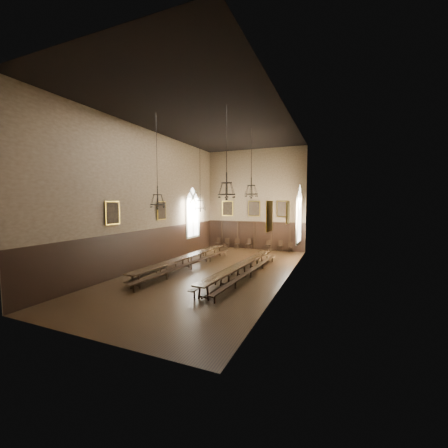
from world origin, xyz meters
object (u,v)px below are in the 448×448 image
Objects in this scene: chair_0 at (218,245)px; chair_1 at (227,245)px; chair_6 at (279,248)px; chandelier_front_left at (158,198)px; chair_2 at (237,246)px; bench_left_outer at (176,264)px; chandelier_front_right at (227,189)px; bench_left_inner at (191,265)px; table_left at (186,262)px; bench_right_outer at (251,273)px; chandelier_back_left at (200,203)px; chandelier_back_right at (251,190)px; table_right at (241,270)px; chair_7 at (291,249)px; bench_right_inner at (232,271)px; chair_5 at (268,248)px; chair_3 at (249,246)px.

chair_0 is 1.01× the size of chair_1.
chair_6 is 12.80m from chandelier_front_left.
chair_6 reaches higher than chair_1.
chair_2 reaches higher than chair_1.
bench_left_outer is 10.81× the size of chair_0.
chandelier_front_right reaches higher than bench_left_outer.
chandelier_front_right is (3.41, -2.39, 4.65)m from bench_left_inner.
table_left is 5.07m from chandelier_front_left.
bench_left_outer is 5.12m from bench_right_outer.
chandelier_back_right is at bearing -5.24° from chandelier_back_left.
chandelier_back_right is (3.25, 2.22, 4.78)m from bench_left_inner.
chandelier_front_left reaches higher than table_left.
chair_1 is (-5.10, 8.85, -0.01)m from bench_right_outer.
table_right is 0.98× the size of bench_right_outer.
chandelier_back_left reaches higher than chair_7.
chandelier_front_left reaches higher than table_right.
chandelier_back_left is 4.05m from chandelier_back_right.
chandelier_front_right is at bearing -33.53° from table_left.
chair_5 reaches higher than bench_right_inner.
bench_left_inner is at bearing -135.18° from chair_7.
bench_right_outer is (1.20, -0.06, 0.01)m from bench_right_inner.
chair_1 is at bearing 97.00° from bench_left_inner.
bench_left_inner is 1.11× the size of bench_right_outer.
chair_7 reaches higher than table_left.
bench_right_inner is 5.41m from chandelier_back_right.
chair_1 is (-0.53, 8.37, -0.12)m from table_left.
chair_3 is 0.23× the size of chandelier_back_right.
table_right is 8.84m from chair_7.
chandelier_front_left is at bearing -88.71° from table_left.
chair_5 is at bearing 67.68° from table_left.
chandelier_back_right is (3.31, -6.36, 4.82)m from chair_2.
chair_2 is at bearing -18.27° from chair_1.
chair_1 is 4.94m from chair_6.
chair_3 reaches higher than bench_left_outer.
chair_6 is at bearing 87.22° from table_right.
chandelier_front_left is at bearing -130.72° from chair_7.
chair_2 is 0.17× the size of chandelier_back_left.
chair_3 reaches higher than chair_6.
chair_0 is at bearing -162.04° from chair_3.
chair_0 is at bearing 164.77° from chair_7.
chair_2 is (0.47, 8.36, -0.12)m from table_left.
bench_right_outer is 8.80m from chair_5.
chandelier_back_left reaches higher than chair_2.
chair_1 is at bearing 119.96° from bench_right_outer.
bench_left_inner is 8.58m from chair_2.
chandelier_front_left reaches higher than bench_left_outer.
chair_2 is 1.03× the size of chair_7.
table_left is at bearing -86.04° from chandelier_back_left.
chair_2 reaches higher than bench_left_inner.
chair_7 is 0.17× the size of chandelier_back_left.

